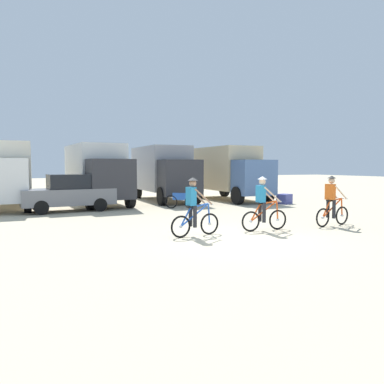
# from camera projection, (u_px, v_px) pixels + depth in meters

# --- Properties ---
(ground_plane) EXTENTS (120.00, 120.00, 0.00)m
(ground_plane) POSITION_uv_depth(u_px,v_px,m) (238.00, 239.00, 11.05)
(ground_plane) COLOR beige
(box_truck_cream_rv) EXTENTS (2.59, 6.82, 3.35)m
(box_truck_cream_rv) POSITION_uv_depth(u_px,v_px,m) (6.00, 171.00, 19.16)
(box_truck_cream_rv) COLOR beige
(box_truck_cream_rv) RESTS_ON ground
(box_truck_white_box) EXTENTS (2.72, 6.86, 3.35)m
(box_truck_white_box) POSITION_uv_depth(u_px,v_px,m) (97.00, 171.00, 20.96)
(box_truck_white_box) COLOR white
(box_truck_white_box) RESTS_ON ground
(box_truck_grey_hauler) EXTENTS (2.54, 6.81, 3.35)m
(box_truck_grey_hauler) POSITION_uv_depth(u_px,v_px,m) (163.00, 170.00, 23.15)
(box_truck_grey_hauler) COLOR #9E9EA3
(box_truck_grey_hauler) RESTS_ON ground
(box_truck_tan_camper) EXTENTS (2.41, 6.75, 3.35)m
(box_truck_tan_camper) POSITION_uv_depth(u_px,v_px,m) (229.00, 170.00, 23.67)
(box_truck_tan_camper) COLOR #CCB78E
(box_truck_tan_camper) RESTS_ON ground
(sedan_parked) EXTENTS (4.29, 1.98, 1.76)m
(sedan_parked) POSITION_uv_depth(u_px,v_px,m) (69.00, 193.00, 17.72)
(sedan_parked) COLOR slate
(sedan_parked) RESTS_ON ground
(cyclist_orange_shirt) EXTENTS (1.72, 0.52, 1.82)m
(cyclist_orange_shirt) POSITION_uv_depth(u_px,v_px,m) (194.00, 209.00, 11.39)
(cyclist_orange_shirt) COLOR black
(cyclist_orange_shirt) RESTS_ON ground
(cyclist_cowboy_hat) EXTENTS (1.73, 0.52, 1.82)m
(cyclist_cowboy_hat) POSITION_uv_depth(u_px,v_px,m) (263.00, 206.00, 12.37)
(cyclist_cowboy_hat) COLOR black
(cyclist_cowboy_hat) RESTS_ON ground
(cyclist_near_camera) EXTENTS (1.73, 0.52, 1.82)m
(cyclist_near_camera) POSITION_uv_depth(u_px,v_px,m) (332.00, 203.00, 13.33)
(cyclist_near_camera) COLOR black
(cyclist_near_camera) RESTS_ON ground
(bicycle_spare) EXTENTS (1.33, 1.20, 0.97)m
(bicycle_spare) POSITION_uv_depth(u_px,v_px,m) (181.00, 201.00, 18.74)
(bicycle_spare) COLOR black
(bicycle_spare) RESTS_ON ground
(supply_crate) EXTENTS (0.91, 0.83, 0.56)m
(supply_crate) POSITION_uv_depth(u_px,v_px,m) (284.00, 199.00, 21.23)
(supply_crate) COLOR #4C5199
(supply_crate) RESTS_ON ground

